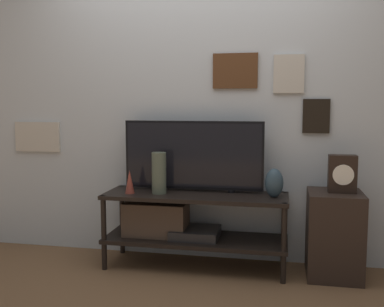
# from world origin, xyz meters

# --- Properties ---
(ground_plane) EXTENTS (12.00, 12.00, 0.00)m
(ground_plane) POSITION_xyz_m (0.00, 0.00, 0.00)
(ground_plane) COLOR brown
(wall_back) EXTENTS (6.40, 0.08, 2.70)m
(wall_back) POSITION_xyz_m (-0.00, 0.54, 1.35)
(wall_back) COLOR #B2BCC6
(wall_back) RESTS_ON ground_plane
(media_console) EXTENTS (1.39, 0.45, 0.57)m
(media_console) POSITION_xyz_m (-0.12, 0.27, 0.36)
(media_console) COLOR black
(media_console) RESTS_ON ground_plane
(television) EXTENTS (1.09, 0.05, 0.55)m
(television) POSITION_xyz_m (-0.04, 0.37, 0.86)
(television) COLOR black
(television) RESTS_ON media_console
(vase_slim_bronze) EXTENTS (0.07, 0.07, 0.18)m
(vase_slim_bronze) POSITION_xyz_m (-0.50, 0.19, 0.66)
(vase_slim_bronze) COLOR brown
(vase_slim_bronze) RESTS_ON media_console
(vase_tall_ceramic) EXTENTS (0.11, 0.11, 0.31)m
(vase_tall_ceramic) POSITION_xyz_m (-0.27, 0.23, 0.73)
(vase_tall_ceramic) COLOR #4C5647
(vase_tall_ceramic) RESTS_ON media_console
(vase_urn_stoneware) EXTENTS (0.13, 0.12, 0.21)m
(vase_urn_stoneware) POSITION_xyz_m (0.59, 0.25, 0.68)
(vase_urn_stoneware) COLOR #2D4251
(vase_urn_stoneware) RESTS_ON media_console
(side_table) EXTENTS (0.38, 0.41, 0.62)m
(side_table) POSITION_xyz_m (1.02, 0.29, 0.31)
(side_table) COLOR black
(side_table) RESTS_ON ground_plane
(mantel_clock) EXTENTS (0.19, 0.11, 0.27)m
(mantel_clock) POSITION_xyz_m (1.06, 0.29, 0.76)
(mantel_clock) COLOR black
(mantel_clock) RESTS_ON side_table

